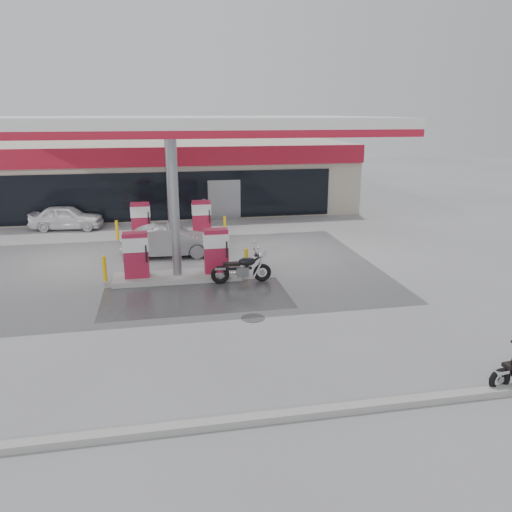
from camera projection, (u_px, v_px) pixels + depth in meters
The scene contains 12 objects.
ground at pixel (181, 299), 16.02m from camera, with size 90.00×90.00×0.00m, color gray.
wet_patch at pixel (196, 298), 16.11m from camera, with size 6.00×3.00×0.00m, color #4C4C4F.
drain_cover at pixel (253, 318), 14.50m from camera, with size 0.70×0.70×0.01m, color #38383A.
kerb at pixel (198, 426), 9.40m from camera, with size 28.00×0.25×0.15m, color gray.
store_building at pixel (167, 176), 30.50m from camera, with size 22.00×8.22×4.00m.
canopy at pixel (169, 126), 19.27m from camera, with size 16.00×10.02×5.51m.
pump_island_near at pixel (177, 260), 17.71m from camera, with size 5.14×1.30×1.78m.
pump_island_far at pixel (172, 224), 23.37m from camera, with size 5.14×1.30×1.78m.
parked_motorcycle at pixel (242, 269), 17.43m from camera, with size 2.14×0.82×1.10m.
sedan_white at pixel (67, 217), 25.38m from camera, with size 1.45×3.61×1.23m, color white.
attendant at pixel (205, 216), 24.58m from camera, with size 0.82×0.64×1.69m, color slate.
hatchback_silver at pixel (169, 241), 20.59m from camera, with size 1.36×3.91×1.29m, color gray.
Camera 1 is at (-0.48, -15.20, 5.76)m, focal length 35.00 mm.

